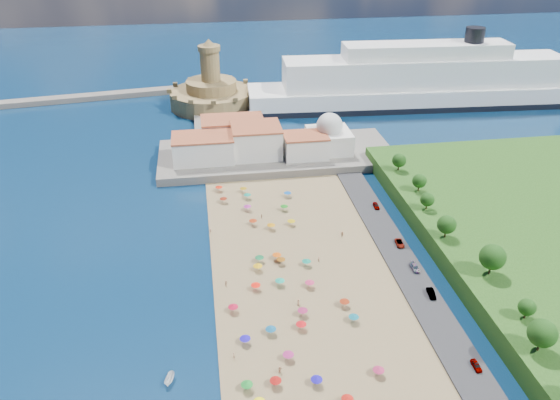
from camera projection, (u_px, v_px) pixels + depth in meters
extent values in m
plane|color=#071938|center=(279.00, 271.00, 147.23)|extent=(700.00, 700.00, 0.00)
cube|color=#59544C|center=(277.00, 155.00, 211.13)|extent=(90.00, 36.00, 3.00)
cube|color=#59544C|center=(215.00, 126.00, 238.71)|extent=(18.00, 70.00, 2.40)
cube|color=#59544C|center=(9.00, 104.00, 264.73)|extent=(199.03, 34.77, 2.60)
cube|color=silver|center=(203.00, 149.00, 201.08)|extent=(22.00, 14.00, 9.00)
cube|color=silver|center=(256.00, 141.00, 204.98)|extent=(18.00, 16.00, 11.00)
cube|color=silver|center=(305.00, 146.00, 204.61)|extent=(16.00, 12.00, 8.00)
cube|color=silver|center=(233.00, 132.00, 214.56)|extent=(24.00, 14.00, 10.00)
cube|color=silver|center=(329.00, 141.00, 209.40)|extent=(16.00, 16.00, 8.00)
sphere|color=silver|center=(329.00, 126.00, 206.52)|extent=(10.00, 10.00, 10.00)
cylinder|color=silver|center=(330.00, 116.00, 204.69)|extent=(1.20, 1.20, 1.60)
cylinder|color=#9B834D|center=(212.00, 99.00, 263.38)|extent=(40.00, 40.00, 8.00)
cylinder|color=#9B834D|center=(211.00, 86.00, 260.26)|extent=(24.00, 24.00, 5.00)
cylinder|color=#9B834D|center=(210.00, 66.00, 255.69)|extent=(9.00, 9.00, 14.00)
cylinder|color=#9B834D|center=(209.00, 48.00, 251.75)|extent=(10.40, 10.40, 2.40)
cone|color=#9B834D|center=(209.00, 42.00, 250.46)|extent=(6.00, 6.00, 3.00)
cube|color=black|center=(420.00, 103.00, 266.41)|extent=(169.12, 33.72, 2.71)
cube|color=white|center=(421.00, 95.00, 264.66)|extent=(168.10, 33.27, 10.02)
cube|color=white|center=(424.00, 72.00, 259.04)|extent=(134.50, 27.06, 13.36)
cube|color=white|center=(426.00, 50.00, 254.22)|extent=(78.66, 19.68, 6.68)
cylinder|color=black|center=(475.00, 35.00, 252.94)|extent=(8.91, 8.91, 6.68)
cylinder|color=gray|center=(276.00, 383.00, 111.42)|extent=(0.07, 0.07, 2.00)
cone|color=#A4100D|center=(276.00, 379.00, 110.99)|extent=(2.50, 2.50, 0.60)
cylinder|color=gray|center=(258.00, 268.00, 146.41)|extent=(0.07, 0.07, 2.00)
cone|color=#E1A40C|center=(258.00, 265.00, 145.98)|extent=(2.50, 2.50, 0.60)
cylinder|color=gray|center=(310.00, 284.00, 140.05)|extent=(0.07, 0.07, 2.00)
cone|color=#C62A5A|center=(310.00, 281.00, 139.62)|extent=(2.50, 2.50, 0.60)
cylinder|color=gray|center=(288.00, 194.00, 183.03)|extent=(0.07, 0.07, 2.00)
cone|color=#0C4AA3|center=(288.00, 192.00, 182.60)|extent=(2.50, 2.50, 0.60)
cylinder|color=gray|center=(281.00, 261.00, 149.08)|extent=(0.07, 0.07, 2.00)
cone|color=#86480C|center=(281.00, 258.00, 148.65)|extent=(2.50, 2.50, 0.60)
cylinder|color=gray|center=(317.00, 381.00, 111.68)|extent=(0.07, 0.07, 2.00)
cone|color=#190DAF|center=(317.00, 378.00, 111.25)|extent=(2.50, 2.50, 0.60)
cylinder|color=gray|center=(344.00, 303.00, 133.39)|extent=(0.07, 0.07, 2.00)
cone|color=#9A290E|center=(345.00, 301.00, 132.96)|extent=(2.50, 2.50, 0.60)
cylinder|color=gray|center=(247.00, 208.00, 174.94)|extent=(0.07, 0.07, 2.00)
cone|color=#9B2183|center=(247.00, 206.00, 174.51)|extent=(2.50, 2.50, 0.60)
cylinder|color=gray|center=(288.00, 357.00, 117.81)|extent=(0.07, 0.07, 2.00)
cone|color=#AB246A|center=(288.00, 353.00, 117.38)|extent=(2.50, 2.50, 0.60)
cylinder|color=gray|center=(280.00, 282.00, 140.74)|extent=(0.07, 0.07, 2.00)
cone|color=#119C7A|center=(280.00, 280.00, 140.31)|extent=(2.50, 2.50, 0.60)
cylinder|color=gray|center=(378.00, 372.00, 113.93)|extent=(0.07, 0.07, 2.00)
cone|color=#A6234E|center=(379.00, 369.00, 113.50)|extent=(2.50, 2.50, 0.60)
cylinder|color=gray|center=(354.00, 319.00, 128.47)|extent=(0.07, 0.07, 2.00)
cone|color=#0D687F|center=(354.00, 316.00, 128.04)|extent=(2.50, 2.50, 0.60)
cylinder|color=gray|center=(256.00, 287.00, 139.07)|extent=(0.07, 0.07, 2.00)
cone|color=#FF190B|center=(256.00, 284.00, 138.64)|extent=(2.50, 2.50, 0.60)
cylinder|color=gray|center=(253.00, 222.00, 167.09)|extent=(0.07, 0.07, 2.00)
cone|color=#A32D0D|center=(253.00, 220.00, 166.66)|extent=(2.50, 2.50, 0.60)
cylinder|color=gray|center=(277.00, 257.00, 151.00)|extent=(0.07, 0.07, 2.00)
cone|color=#E2540A|center=(277.00, 254.00, 150.57)|extent=(2.50, 2.50, 0.60)
cone|color=red|center=(348.00, 398.00, 106.89)|extent=(2.50, 2.50, 0.60)
cylinder|color=gray|center=(259.00, 259.00, 149.87)|extent=(0.07, 0.07, 2.00)
cone|color=#116333|center=(259.00, 257.00, 149.44)|extent=(2.50, 2.50, 0.60)
cylinder|color=gray|center=(247.00, 196.00, 181.85)|extent=(0.07, 0.07, 2.00)
cone|color=#0E8568|center=(247.00, 194.00, 181.42)|extent=(2.50, 2.50, 0.60)
cylinder|color=gray|center=(291.00, 223.00, 166.94)|extent=(0.07, 0.07, 2.00)
cone|color=gold|center=(291.00, 220.00, 166.51)|extent=(2.50, 2.50, 0.60)
cylinder|color=gray|center=(303.00, 312.00, 130.49)|extent=(0.07, 0.07, 2.00)
cone|color=#9B2150|center=(303.00, 309.00, 130.06)|extent=(2.50, 2.50, 0.60)
cylinder|color=gray|center=(271.00, 227.00, 164.87)|extent=(0.07, 0.07, 2.00)
cone|color=orange|center=(271.00, 224.00, 164.44)|extent=(2.50, 2.50, 0.60)
cylinder|color=gray|center=(301.00, 326.00, 126.25)|extent=(0.07, 0.07, 2.00)
cone|color=red|center=(301.00, 323.00, 125.82)|extent=(2.50, 2.50, 0.60)
cylinder|color=gray|center=(247.00, 387.00, 110.52)|extent=(0.07, 0.07, 2.00)
cone|color=#168026|center=(247.00, 383.00, 110.08)|extent=(2.50, 2.50, 0.60)
cylinder|color=gray|center=(219.00, 189.00, 186.69)|extent=(0.07, 0.07, 2.00)
cone|color=red|center=(219.00, 186.00, 186.26)|extent=(2.50, 2.50, 0.60)
cylinder|color=gray|center=(245.00, 340.00, 122.12)|extent=(0.07, 0.07, 2.00)
cone|color=#1D0EB9|center=(245.00, 337.00, 121.68)|extent=(2.50, 2.50, 0.60)
cylinder|color=gray|center=(271.00, 331.00, 124.83)|extent=(0.07, 0.07, 2.00)
cone|color=#0E5584|center=(271.00, 328.00, 124.40)|extent=(2.50, 2.50, 0.60)
cylinder|color=gray|center=(306.00, 263.00, 148.32)|extent=(0.07, 0.07, 2.00)
cone|color=#0D7E63|center=(307.00, 260.00, 147.89)|extent=(2.50, 2.50, 0.60)
cylinder|color=gray|center=(223.00, 200.00, 179.49)|extent=(0.07, 0.07, 2.00)
cone|color=maroon|center=(223.00, 198.00, 179.06)|extent=(2.50, 2.50, 0.60)
cylinder|color=gray|center=(243.00, 190.00, 185.88)|extent=(0.07, 0.07, 2.00)
cone|color=#98710D|center=(243.00, 188.00, 185.44)|extent=(2.50, 2.50, 0.60)
cylinder|color=gray|center=(233.00, 309.00, 131.63)|extent=(0.07, 0.07, 2.00)
cone|color=#B20E2B|center=(233.00, 306.00, 131.20)|extent=(2.50, 2.50, 0.60)
cylinder|color=gray|center=(284.00, 208.00, 175.01)|extent=(0.07, 0.07, 2.00)
cone|color=#157B17|center=(284.00, 205.00, 174.58)|extent=(2.50, 2.50, 0.60)
imported|color=tan|center=(291.00, 194.00, 183.98)|extent=(0.84, 1.17, 1.63)
imported|color=tan|center=(342.00, 234.00, 161.47)|extent=(1.48, 1.65, 1.82)
imported|color=tan|center=(226.00, 283.00, 140.75)|extent=(0.66, 0.83, 1.65)
imported|color=tan|center=(280.00, 370.00, 114.60)|extent=(1.52, 1.56, 1.78)
imported|color=tan|center=(262.00, 216.00, 170.73)|extent=(0.63, 0.79, 1.60)
imported|color=tan|center=(234.00, 356.00, 118.24)|extent=(0.55, 0.70, 1.71)
imported|color=tan|center=(211.00, 231.00, 163.13)|extent=(1.17, 0.85, 1.62)
imported|color=tan|center=(319.00, 259.00, 150.16)|extent=(0.76, 0.76, 1.78)
imported|color=tan|center=(298.00, 302.00, 133.90)|extent=(1.04, 1.07, 1.86)
imported|color=white|center=(170.00, 379.00, 112.76)|extent=(2.62, 4.31, 1.56)
imported|color=gray|center=(476.00, 365.00, 115.45)|extent=(1.55, 3.66, 1.24)
imported|color=gray|center=(400.00, 243.00, 156.79)|extent=(2.56, 4.79, 1.28)
imported|color=gray|center=(431.00, 293.00, 136.61)|extent=(1.95, 4.46, 1.43)
imported|color=gray|center=(415.00, 267.00, 146.31)|extent=(1.93, 4.60, 1.33)
imported|color=gray|center=(376.00, 206.00, 176.04)|extent=(1.86, 4.10, 1.36)
cylinder|color=#382314|center=(539.00, 344.00, 112.12)|extent=(0.50, 0.50, 3.32)
sphere|color=#14380F|center=(542.00, 333.00, 110.68)|extent=(5.97, 5.97, 5.97)
cylinder|color=#382314|center=(525.00, 314.00, 121.17)|extent=(0.50, 0.50, 2.19)
sphere|color=#14380F|center=(527.00, 307.00, 120.22)|extent=(3.94, 3.94, 3.94)
cylinder|color=#382314|center=(490.00, 268.00, 135.28)|extent=(0.50, 0.50, 3.61)
sphere|color=#14380F|center=(493.00, 257.00, 133.72)|extent=(6.51, 6.51, 6.51)
cylinder|color=#382314|center=(445.00, 233.00, 150.30)|extent=(0.50, 0.50, 2.91)
sphere|color=#14380F|center=(447.00, 224.00, 149.05)|extent=(5.24, 5.24, 5.24)
cylinder|color=#382314|center=(426.00, 206.00, 164.19)|extent=(0.50, 0.50, 2.37)
sphere|color=#14380F|center=(427.00, 199.00, 163.16)|extent=(4.27, 4.27, 4.27)
cylinder|color=#382314|center=(419.00, 187.00, 174.57)|extent=(0.50, 0.50, 2.55)
sphere|color=#14380F|center=(419.00, 181.00, 173.46)|extent=(4.60, 4.60, 4.60)
cylinder|color=#382314|center=(398.00, 167.00, 187.96)|extent=(0.50, 0.50, 2.68)
sphere|color=#14380F|center=(399.00, 160.00, 186.80)|extent=(4.83, 4.83, 4.83)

